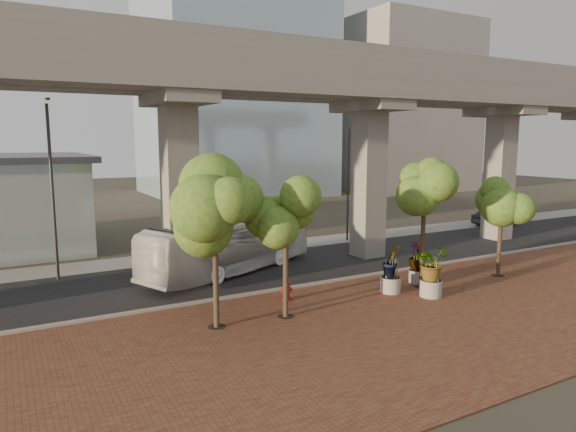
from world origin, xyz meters
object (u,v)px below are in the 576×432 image
parked_car (495,218)px  planter_front (432,265)px  fire_hydrant (287,290)px  transit_bus (230,246)px

parked_car → planter_front: bearing=127.1°
fire_hydrant → planter_front: bearing=-24.4°
fire_hydrant → planter_front: size_ratio=0.41×
transit_bus → parked_car: transit_bus is taller
transit_bus → planter_front: transit_bus is taller
planter_front → parked_car: bearing=32.3°
transit_bus → parked_car: (25.89, 3.54, -0.88)m
transit_bus → fire_hydrant: (0.30, -5.93, -1.00)m
parked_car → fire_hydrant: size_ratio=4.02×
planter_front → fire_hydrant: bearing=155.6°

